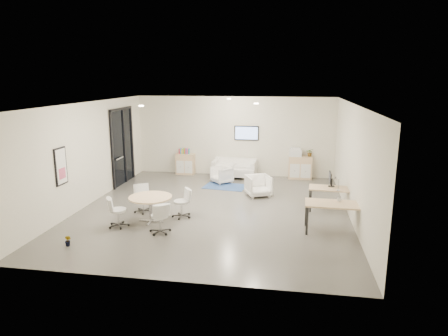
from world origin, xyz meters
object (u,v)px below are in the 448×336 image
loveseat (235,169)px  armchair_left (222,174)px  sideboard_right (300,168)px  round_table (150,199)px  sideboard_left (185,164)px  desk_rear (332,190)px  armchair_right (258,185)px  desk_front (334,206)px

loveseat → armchair_left: 1.03m
sideboard_right → round_table: sideboard_right is taller
sideboard_left → desk_rear: 6.71m
loveseat → sideboard_left: bearing=177.8°
sideboard_left → armchair_left: 2.09m
armchair_right → desk_front: armchair_right is taller
desk_rear → desk_front: desk_front is taller
sideboard_left → sideboard_right: size_ratio=0.94×
armchair_right → armchair_left: bearing=111.3°
loveseat → desk_front: 6.33m
armchair_left → round_table: 4.64m
armchair_left → armchair_right: (1.52, -1.50, 0.05)m
sideboard_left → armchair_right: sideboard_left is taller
desk_front → round_table: (-4.94, -0.05, -0.05)m
armchair_right → desk_rear: (2.29, -1.12, 0.24)m
round_table → desk_front: bearing=0.6°
armchair_right → round_table: size_ratio=0.66×
sideboard_left → loveseat: sideboard_left is taller
desk_rear → round_table: (-5.04, -1.84, 0.02)m
sideboard_left → armchair_right: 4.20m
sideboard_right → desk_rear: size_ratio=0.66×
armchair_left → desk_rear: (3.81, -2.62, 0.28)m
sideboard_left → armchair_left: bearing=-34.0°
sideboard_left → desk_front: (5.43, -5.57, 0.27)m
armchair_left → desk_front: bearing=-2.2°
sideboard_left → armchair_right: size_ratio=1.09×
round_table → sideboard_left: bearing=95.0°
sideboard_right → desk_front: 5.61m
sideboard_left → desk_rear: size_ratio=0.62×
desk_rear → desk_front: size_ratio=0.92×
sideboard_right → round_table: (-4.19, -5.60, 0.19)m
sideboard_right → armchair_right: size_ratio=1.16×
desk_front → desk_rear: bearing=88.6°
sideboard_right → armchair_left: size_ratio=1.32×
desk_rear → desk_front: (-0.11, -1.79, 0.07)m
desk_rear → round_table: size_ratio=1.16×
desk_front → loveseat: bearing=123.8°
sideboard_right → desk_front: (0.74, -5.55, 0.24)m
armchair_left → desk_front: size_ratio=0.46×
sideboard_right → loveseat: size_ratio=0.52×
armchair_left → round_table: round_table is taller
armchair_right → round_table: 4.05m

